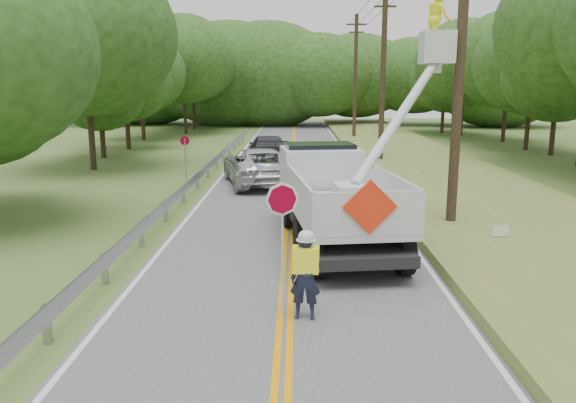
{
  "coord_description": "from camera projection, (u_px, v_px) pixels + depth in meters",
  "views": [
    {
      "loc": [
        0.21,
        -8.02,
        4.39
      ],
      "look_at": [
        0.0,
        6.0,
        1.5
      ],
      "focal_mm": 35.1,
      "sensor_mm": 36.0,
      "label": 1
    }
  ],
  "objects": [
    {
      "name": "yard_sign",
      "position": [
        501.0,
        232.0,
        15.45
      ],
      "size": [
        0.44,
        0.05,
        0.64
      ],
      "color": "white",
      "rests_on": "ground"
    },
    {
      "name": "road",
      "position": [
        291.0,
        198.0,
        22.45
      ],
      "size": [
        7.2,
        96.0,
        0.03
      ],
      "color": "#525355",
      "rests_on": "ground"
    },
    {
      "name": "bucket_truck",
      "position": [
        337.0,
        182.0,
        16.57
      ],
      "size": [
        5.11,
        7.61,
        7.12
      ],
      "color": "black",
      "rests_on": "road"
    },
    {
      "name": "suv_darkgrey",
      "position": [
        268.0,
        149.0,
        32.49
      ],
      "size": [
        2.76,
        5.6,
        1.57
      ],
      "primitive_type": "imported",
      "rotation": [
        0.0,
        0.0,
        3.25
      ],
      "color": "#34353C",
      "rests_on": "road"
    },
    {
      "name": "treeline_horizon",
      "position": [
        284.0,
        75.0,
        62.73
      ],
      "size": [
        56.87,
        15.22,
        12.05
      ],
      "color": "#1C4213",
      "rests_on": "ground"
    },
    {
      "name": "flagger",
      "position": [
        305.0,
        271.0,
        10.62
      ],
      "size": [
        1.06,
        0.43,
        2.63
      ],
      "color": "#191E33",
      "rests_on": "road"
    },
    {
      "name": "stop_sign_permanent",
      "position": [
        185.0,
        152.0,
        25.86
      ],
      "size": [
        0.46,
        0.09,
        2.15
      ],
      "color": "#94959B",
      "rests_on": "ground"
    },
    {
      "name": "utility_poles",
      "position": [
        407.0,
        65.0,
        24.27
      ],
      "size": [
        1.6,
        43.3,
        10.0
      ],
      "color": "black",
      "rests_on": "ground"
    },
    {
      "name": "ground",
      "position": [
        282.0,
        374.0,
        8.75
      ],
      "size": [
        140.0,
        140.0,
        0.0
      ],
      "primitive_type": "plane",
      "color": "#405F27",
      "rests_on": "ground"
    },
    {
      "name": "suv_silver",
      "position": [
        259.0,
        166.0,
        25.36
      ],
      "size": [
        3.99,
        6.39,
        1.65
      ],
      "primitive_type": "imported",
      "rotation": [
        0.0,
        0.0,
        3.37
      ],
      "color": "silver",
      "rests_on": "road"
    },
    {
      "name": "guardrail",
      "position": [
        194.0,
        180.0,
        23.29
      ],
      "size": [
        0.18,
        48.0,
        0.77
      ],
      "color": "#94959B",
      "rests_on": "ground"
    },
    {
      "name": "treeline_left",
      "position": [
        133.0,
        61.0,
        37.33
      ],
      "size": [
        10.52,
        56.95,
        11.1
      ],
      "color": "#332319",
      "rests_on": "ground"
    },
    {
      "name": "tall_grass_verge",
      "position": [
        470.0,
        195.0,
        22.32
      ],
      "size": [
        7.0,
        96.0,
        0.3
      ],
      "primitive_type": "cube",
      "color": "#58712F",
      "rests_on": "ground"
    }
  ]
}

